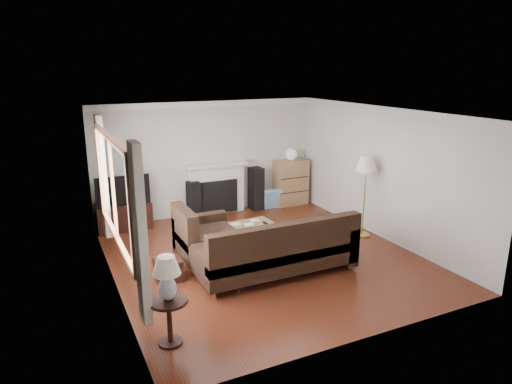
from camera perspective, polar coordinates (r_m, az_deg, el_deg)
name	(u,v)px	position (r m, az deg, el deg)	size (l,w,h in m)	color
room	(264,188)	(7.64, 0.97, 0.54)	(5.10, 5.60, 2.54)	#572313
window	(113,190)	(6.67, -17.42, 0.27)	(0.12, 2.74, 1.54)	#955C37
curtain_near	(140,234)	(5.29, -14.29, -5.15)	(0.10, 0.35, 2.10)	beige
curtain_far	(103,177)	(8.18, -18.58, 1.82)	(0.10, 0.35, 2.10)	beige
fireplace	(217,189)	(10.21, -4.89, 0.43)	(1.40, 0.26, 1.15)	white
tv_stand	(124,216)	(9.65, -16.17, -2.96)	(1.07, 0.48, 0.54)	black
television	(122,189)	(9.49, -16.42, 0.32)	(1.05, 0.14, 0.60)	black
speaker_left	(194,200)	(9.99, -7.81, -0.98)	(0.23, 0.27, 0.82)	black
speaker_right	(256,189)	(10.50, 0.01, 0.43)	(0.27, 0.33, 0.98)	black
bookshelf	(291,182)	(10.88, 4.37, 1.21)	(0.79, 0.38, 1.09)	#9D7549
globe_lamp	(291,154)	(10.73, 4.44, 4.72)	(0.27, 0.27, 0.27)	white
sectional_sofa	(275,247)	(7.30, 2.44, -6.83)	(2.79, 2.04, 0.90)	black
coffee_table	(247,233)	(8.58, -1.09, -5.18)	(0.97, 0.53, 0.38)	olive
footstool	(168,269)	(7.31, -10.93, -9.47)	(0.40, 0.40, 0.34)	black
floor_lamp	(364,197)	(9.01, 13.39, -0.55)	(0.41, 0.41, 1.59)	gold
side_table	(170,322)	(5.72, -10.76, -15.63)	(0.46, 0.46, 0.58)	black
table_lamp	(167,279)	(5.45, -11.06, -10.58)	(0.33, 0.33, 0.54)	silver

